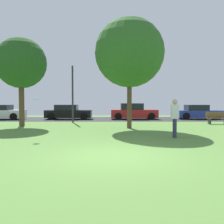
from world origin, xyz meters
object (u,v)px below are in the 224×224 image
parked_car_blue (198,112)px  parked_car_red (133,112)px  frisbee_disc (36,99)px  parked_car_black (68,112)px  birch_tree_lone (21,63)px  maple_tree_near (130,53)px  street_lamp_post (73,94)px  parked_car_white (2,113)px  person_catcher (175,116)px  park_bench (217,118)px

parked_car_blue → parked_car_red: bearing=-179.0°
frisbee_disc → parked_car_black: bearing=93.0°
birch_tree_lone → maple_tree_near: bearing=-11.0°
frisbee_disc → street_lamp_post: size_ratio=0.07×
frisbee_disc → parked_car_black: 12.31m
frisbee_disc → street_lamp_post: 8.55m
parked_car_white → parked_car_blue: 18.52m
person_catcher → parked_car_white: 17.61m
maple_tree_near → street_lamp_post: bearing=134.0°
maple_tree_near → parked_car_red: 9.01m
person_catcher → maple_tree_near: bearing=-67.9°
person_catcher → parked_car_red: person_catcher is taller
parked_car_black → parked_car_red: 6.17m
maple_tree_near → frisbee_disc: maple_tree_near is taller
birch_tree_lone → parked_car_white: birch_tree_lone is taller
frisbee_disc → parked_car_red: (5.53, 12.23, -1.10)m
birch_tree_lone → parked_car_red: bearing=38.9°
maple_tree_near → parked_car_red: maple_tree_near is taller
parked_car_black → parked_car_red: bearing=-0.1°
person_catcher → park_bench: person_catcher is taller
street_lamp_post → parked_car_white: bearing=154.3°
park_bench → street_lamp_post: 11.16m
birch_tree_lone → parked_car_white: size_ratio=1.48×
parked_car_blue → street_lamp_post: size_ratio=0.91×
person_catcher → parked_car_red: bearing=-88.2°
parked_car_red → birch_tree_lone: bearing=-141.1°
parked_car_black → street_lamp_post: size_ratio=0.95×
parked_car_red → parked_car_blue: bearing=1.0°
person_catcher → parked_car_red: size_ratio=0.41×
frisbee_disc → parked_car_red: size_ratio=0.07×
park_bench → street_lamp_post: size_ratio=0.36×
birch_tree_lone → parked_car_red: size_ratio=1.37×
birch_tree_lone → street_lamp_post: bearing=44.2°
parked_car_white → park_bench: (18.06, -4.92, -0.17)m
frisbee_disc → street_lamp_post: (0.34, 8.53, 0.47)m
parked_car_blue → frisbee_disc: bearing=-133.5°
birch_tree_lone → parked_car_white: 8.40m
birch_tree_lone → parked_car_blue: bearing=25.1°
frisbee_disc → parked_car_white: size_ratio=0.07×
maple_tree_near → person_catcher: 5.74m
birch_tree_lone → person_catcher: 10.96m
frisbee_disc → park_bench: (11.25, 7.05, -1.31)m
person_catcher → parked_car_white: person_catcher is taller
birch_tree_lone → parked_car_blue: size_ratio=1.46×
parked_car_black → parked_car_blue: 12.35m
birch_tree_lone → street_lamp_post: (3.01, 2.93, -1.98)m
parked_car_white → park_bench: bearing=-15.2°
maple_tree_near → parked_car_blue: (7.20, 8.12, -4.05)m
birch_tree_lone → maple_tree_near: (7.18, -1.39, 0.44)m
parked_car_white → street_lamp_post: size_ratio=0.90×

